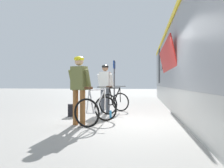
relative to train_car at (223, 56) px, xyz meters
name	(u,v)px	position (x,y,z in m)	size (l,w,h in m)	color
ground_plane	(129,122)	(-2.90, -1.46, -1.97)	(80.00, 80.00, 0.00)	gray
train_car	(223,56)	(0.00, 0.00, 0.00)	(3.22, 21.16, 3.88)	gray
cyclist_near_in_olive	(79,84)	(-4.14, -2.06, -0.91)	(0.66, 0.44, 1.76)	#935B2D
cyclist_far_in_white	(105,84)	(-3.92, 0.50, -0.91)	(0.66, 0.42, 1.76)	#4C515B
bicycle_near_silver	(97,109)	(-3.72, -1.88, -1.56)	(0.98, 1.23, 0.99)	black
bicycle_far_black	(114,102)	(-3.56, 0.42, -1.56)	(1.02, 1.24, 0.99)	black
backpack_on_platform	(72,110)	(-4.80, -0.64, -1.77)	(0.28, 0.18, 0.40)	black
water_bottle_near_the_bikes	(111,114)	(-3.52, -0.77, -1.85)	(0.07, 0.07, 0.24)	#338CCC
water_bottle_by_the_backpack	(72,112)	(-4.86, -0.48, -1.85)	(0.08, 0.08, 0.22)	#338CCC
platform_sign_post	(114,74)	(-4.20, 5.01, -0.34)	(0.08, 0.70, 2.40)	#595B60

